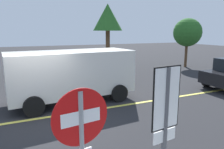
{
  "coord_description": "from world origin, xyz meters",
  "views": [
    {
      "loc": [
        -0.72,
        -7.53,
        3.02
      ],
      "look_at": [
        2.52,
        -0.35,
        1.43
      ],
      "focal_mm": 34.41,
      "sensor_mm": 36.0,
      "label": 1
    }
  ],
  "objects_px": {
    "white_van": "(71,73)",
    "tree_left_verge": "(108,18)",
    "speed_limit_sign": "(165,115)",
    "stop_sign": "(82,144)",
    "tree_right_verge": "(187,33)"
  },
  "relations": [
    {
      "from": "white_van",
      "to": "tree_left_verge",
      "type": "relative_size",
      "value": 1.08
    },
    {
      "from": "speed_limit_sign",
      "to": "white_van",
      "type": "distance_m",
      "value": 6.47
    },
    {
      "from": "stop_sign",
      "to": "tree_right_verge",
      "type": "xyz_separation_m",
      "value": [
        12.69,
        11.69,
        1.32
      ]
    },
    {
      "from": "speed_limit_sign",
      "to": "white_van",
      "type": "xyz_separation_m",
      "value": [
        0.09,
        6.45,
        -0.5
      ]
    },
    {
      "from": "tree_right_verge",
      "to": "speed_limit_sign",
      "type": "bearing_deg",
      "value": -134.21
    },
    {
      "from": "stop_sign",
      "to": "tree_right_verge",
      "type": "bearing_deg",
      "value": 42.64
    },
    {
      "from": "speed_limit_sign",
      "to": "tree_left_verge",
      "type": "relative_size",
      "value": 0.51
    },
    {
      "from": "tree_left_verge",
      "to": "tree_right_verge",
      "type": "relative_size",
      "value": 1.2
    },
    {
      "from": "stop_sign",
      "to": "speed_limit_sign",
      "type": "bearing_deg",
      "value": 1.01
    },
    {
      "from": "white_van",
      "to": "tree_left_verge",
      "type": "distance_m",
      "value": 7.38
    },
    {
      "from": "tree_left_verge",
      "to": "tree_right_verge",
      "type": "distance_m",
      "value": 7.25
    },
    {
      "from": "stop_sign",
      "to": "tree_left_verge",
      "type": "bearing_deg",
      "value": 65.34
    },
    {
      "from": "speed_limit_sign",
      "to": "tree_left_verge",
      "type": "height_order",
      "value": "tree_left_verge"
    },
    {
      "from": "stop_sign",
      "to": "white_van",
      "type": "xyz_separation_m",
      "value": [
        1.43,
        6.47,
        -0.33
      ]
    },
    {
      "from": "white_van",
      "to": "tree_right_verge",
      "type": "relative_size",
      "value": 1.3
    }
  ]
}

